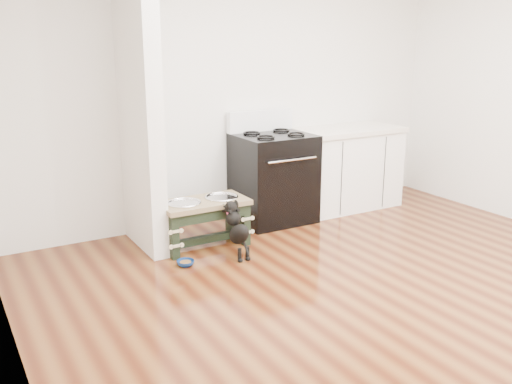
{
  "coord_description": "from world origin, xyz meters",
  "views": [
    {
      "loc": [
        -2.8,
        -2.75,
        1.9
      ],
      "look_at": [
        -0.34,
        1.5,
        0.55
      ],
      "focal_mm": 40.0,
      "sensor_mm": 36.0,
      "label": 1
    }
  ],
  "objects": [
    {
      "name": "room_shell",
      "position": [
        0.0,
        0.0,
        1.62
      ],
      "size": [
        5.0,
        5.0,
        5.0
      ],
      "color": "silver",
      "rests_on": "ground"
    },
    {
      "name": "puppy",
      "position": [
        -0.57,
        1.44,
        0.27
      ],
      "size": [
        0.14,
        0.42,
        0.49
      ],
      "color": "black",
      "rests_on": "ground"
    },
    {
      "name": "dog_feeder",
      "position": [
        -0.71,
        1.81,
        0.32
      ],
      "size": [
        0.81,
        0.43,
        0.46
      ],
      "color": "black",
      "rests_on": "ground"
    },
    {
      "name": "cabinet_run",
      "position": [
        1.23,
        2.18,
        0.45
      ],
      "size": [
        1.24,
        0.64,
        0.91
      ],
      "color": "white",
      "rests_on": "ground"
    },
    {
      "name": "ground",
      "position": [
        0.0,
        0.0,
        0.0
      ],
      "size": [
        5.0,
        5.0,
        0.0
      ],
      "primitive_type": "plane",
      "color": "#41190B",
      "rests_on": "ground"
    },
    {
      "name": "partition_wall",
      "position": [
        -1.18,
        2.1,
        1.35
      ],
      "size": [
        0.15,
        0.8,
        2.7
      ],
      "primitive_type": "cube",
      "color": "silver",
      "rests_on": "ground"
    },
    {
      "name": "floor_bowl",
      "position": [
        -1.05,
        1.47,
        0.02
      ],
      "size": [
        0.17,
        0.17,
        0.05
      ],
      "rotation": [
        0.0,
        0.0,
        0.15
      ],
      "color": "navy",
      "rests_on": "ground"
    },
    {
      "name": "oven_range",
      "position": [
        0.25,
        2.16,
        0.48
      ],
      "size": [
        0.76,
        0.69,
        1.14
      ],
      "color": "black",
      "rests_on": "ground"
    }
  ]
}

